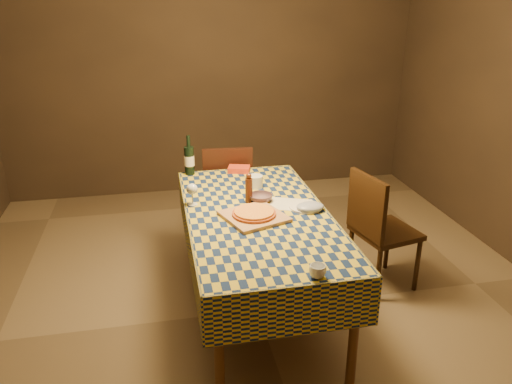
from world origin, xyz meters
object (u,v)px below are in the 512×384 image
chair_right (378,225)px  pizza (254,213)px  bowl (261,198)px  chair_far (227,189)px  dining_table (257,223)px  wine_bottle (189,160)px  white_plate (305,207)px  cutting_board (254,216)px

chair_right → pizza: bearing=-167.7°
pizza → bowl: size_ratio=2.16×
pizza → chair_far: bearing=90.4°
chair_right → dining_table: bearing=-171.6°
bowl → wine_bottle: 0.81m
chair_far → wine_bottle: bearing=-145.3°
white_plate → chair_right: size_ratio=0.24×
chair_right → bowl: bearing=176.7°
cutting_board → wine_bottle: 1.00m
cutting_board → bowl: bearing=69.2°
cutting_board → wine_bottle: size_ratio=1.13×
pizza → wine_bottle: wine_bottle is taller
bowl → wine_bottle: wine_bottle is taller
pizza → wine_bottle: size_ratio=1.10×
cutting_board → chair_far: 1.19m
pizza → chair_far: (-0.01, 1.17, -0.28)m
cutting_board → white_plate: size_ratio=1.60×
cutting_board → bowl: bowl is taller
cutting_board → chair_far: size_ratio=0.39×
white_plate → cutting_board: bearing=-166.1°
pizza → white_plate: size_ratio=1.57×
bowl → pizza: bearing=-110.8°
white_plate → pizza: bearing=-166.1°
wine_bottle → cutting_board: bearing=-69.9°
cutting_board → chair_far: (-0.01, 1.17, -0.26)m
bowl → white_plate: bearing=-32.0°
bowl → chair_far: (-0.11, 0.90, -0.27)m
pizza → chair_right: size_ratio=0.38×
pizza → white_plate: (0.38, 0.09, -0.03)m
bowl → cutting_board: bearing=-110.8°
wine_bottle → chair_far: size_ratio=0.35×
cutting_board → pizza: size_ratio=1.02×
dining_table → chair_far: size_ratio=1.98×
dining_table → bowl: bearing=71.8°
cutting_board → dining_table: bearing=62.9°
dining_table → white_plate: white_plate is taller
wine_bottle → chair_far: 0.55m
wine_bottle → white_plate: bearing=-49.5°
white_plate → chair_far: (-0.38, 1.07, -0.25)m
cutting_board → pizza: pizza is taller
white_plate → chair_right: chair_right is taller
chair_far → chair_right: 1.37m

